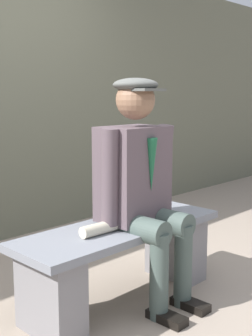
% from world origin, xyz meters
% --- Properties ---
extents(ground_plane, '(30.00, 30.00, 0.00)m').
position_xyz_m(ground_plane, '(0.00, 0.00, 0.00)').
color(ground_plane, gray).
extents(bench, '(1.41, 0.47, 0.49)m').
position_xyz_m(bench, '(0.00, 0.00, 0.30)').
color(bench, slate).
rests_on(bench, ground).
extents(seated_man, '(0.58, 0.64, 1.38)m').
position_xyz_m(seated_man, '(-0.10, 0.06, 0.77)').
color(seated_man, '#57474E').
rests_on(seated_man, ground).
extents(rolled_magazine, '(0.25, 0.08, 0.07)m').
position_xyz_m(rolled_magazine, '(0.21, 0.04, 0.52)').
color(rolled_magazine, beige).
rests_on(rolled_magazine, bench).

